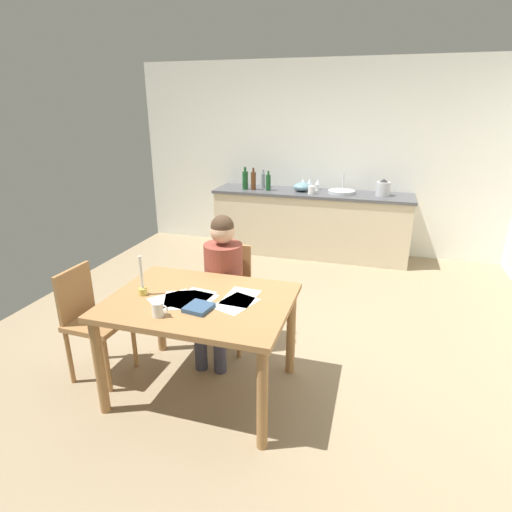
{
  "coord_description": "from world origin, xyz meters",
  "views": [
    {
      "loc": [
        0.88,
        -3.39,
        2.03
      ],
      "look_at": [
        -0.04,
        -0.3,
        0.85
      ],
      "focal_mm": 29.25,
      "sensor_mm": 36.0,
      "label": 1
    }
  ],
  "objects": [
    {
      "name": "ground_plane",
      "position": [
        0.0,
        0.0,
        -0.02
      ],
      "size": [
        5.2,
        5.2,
        0.04
      ],
      "primitive_type": "cube",
      "color": "#937F60"
    },
    {
      "name": "wall_back",
      "position": [
        0.0,
        2.6,
        1.3
      ],
      "size": [
        5.2,
        0.12,
        2.6
      ],
      "primitive_type": "cube",
      "color": "silver",
      "rests_on": "ground"
    },
    {
      "name": "kitchen_counter",
      "position": [
        0.0,
        2.24,
        0.45
      ],
      "size": [
        2.69,
        0.64,
        0.9
      ],
      "color": "beige",
      "rests_on": "ground"
    },
    {
      "name": "dining_table",
      "position": [
        -0.24,
        -1.0,
        0.65
      ],
      "size": [
        1.26,
        0.94,
        0.76
      ],
      "color": "#9E7042",
      "rests_on": "ground"
    },
    {
      "name": "chair_at_table",
      "position": [
        -0.3,
        -0.29,
        0.5
      ],
      "size": [
        0.42,
        0.42,
        0.88
      ],
      "color": "#9E7042",
      "rests_on": "ground"
    },
    {
      "name": "person_seated",
      "position": [
        -0.3,
        -0.44,
        0.68
      ],
      "size": [
        0.33,
        0.6,
        1.19
      ],
      "color": "brown",
      "rests_on": "ground"
    },
    {
      "name": "chair_side_empty",
      "position": [
        -1.13,
        -1.04,
        0.49
      ],
      "size": [
        0.41,
        0.41,
        0.88
      ],
      "color": "#9E7042",
      "rests_on": "ground"
    },
    {
      "name": "coffee_mug",
      "position": [
        -0.38,
        -1.31,
        0.81
      ],
      "size": [
        0.11,
        0.07,
        0.1
      ],
      "color": "white",
      "rests_on": "dining_table"
    },
    {
      "name": "candlestick",
      "position": [
        -0.65,
        -1.05,
        0.84
      ],
      "size": [
        0.06,
        0.06,
        0.29
      ],
      "color": "gold",
      "rests_on": "dining_table"
    },
    {
      "name": "book_magazine",
      "position": [
        -0.18,
        -1.15,
        0.77
      ],
      "size": [
        0.18,
        0.19,
        0.03
      ],
      "primitive_type": "cube",
      "rotation": [
        0.0,
        0.0,
        -0.15
      ],
      "color": "#324D6F",
      "rests_on": "dining_table"
    },
    {
      "name": "paper_letter",
      "position": [
        -0.25,
        -1.04,
        0.76
      ],
      "size": [
        0.25,
        0.32,
        0.0
      ],
      "primitive_type": "cube",
      "rotation": [
        0.0,
        0.0,
        -0.15
      ],
      "color": "white",
      "rests_on": "dining_table"
    },
    {
      "name": "paper_bill",
      "position": [
        -0.41,
        -1.06,
        0.76
      ],
      "size": [
        0.35,
        0.36,
        0.0
      ],
      "primitive_type": "cube",
      "rotation": [
        0.0,
        0.0,
        -0.7
      ],
      "color": "white",
      "rests_on": "dining_table"
    },
    {
      "name": "paper_envelope",
      "position": [
        -0.36,
        -1.06,
        0.76
      ],
      "size": [
        0.31,
        0.35,
        0.0
      ],
      "primitive_type": "cube",
      "rotation": [
        0.0,
        0.0,
        0.41
      ],
      "color": "white",
      "rests_on": "dining_table"
    },
    {
      "name": "paper_receipt",
      "position": [
        0.02,
        -1.0,
        0.76
      ],
      "size": [
        0.3,
        0.35,
        0.0
      ],
      "primitive_type": "cube",
      "rotation": [
        0.0,
        0.0,
        -0.33
      ],
      "color": "white",
      "rests_on": "dining_table"
    },
    {
      "name": "paper_notice",
      "position": [
        0.02,
        -0.9,
        0.76
      ],
      "size": [
        0.22,
        0.31,
        0.0
      ],
      "primitive_type": "cube",
      "rotation": [
        0.0,
        0.0,
        -0.05
      ],
      "color": "white",
      "rests_on": "dining_table"
    },
    {
      "name": "paper_flyer",
      "position": [
        -0.28,
        -1.0,
        0.76
      ],
      "size": [
        0.24,
        0.32,
        0.0
      ],
      "primitive_type": "cube",
      "rotation": [
        0.0,
        0.0,
        -0.12
      ],
      "color": "white",
      "rests_on": "dining_table"
    },
    {
      "name": "sink_unit",
      "position": [
        0.4,
        2.24,
        0.92
      ],
      "size": [
        0.36,
        0.36,
        0.24
      ],
      "color": "#B2B7BC",
      "rests_on": "kitchen_counter"
    },
    {
      "name": "bottle_oil",
      "position": [
        -0.93,
        2.15,
        1.03
      ],
      "size": [
        0.08,
        0.08,
        0.31
      ],
      "color": "#194C23",
      "rests_on": "kitchen_counter"
    },
    {
      "name": "bottle_vinegar",
      "position": [
        -0.81,
        2.15,
        1.03
      ],
      "size": [
        0.07,
        0.07,
        0.3
      ],
      "color": "#593319",
      "rests_on": "kitchen_counter"
    },
    {
      "name": "bottle_wine_red",
      "position": [
        -0.72,
        2.32,
        1.01
      ],
      "size": [
        0.06,
        0.06,
        0.26
      ],
      "color": "#8C999E",
      "rests_on": "kitchen_counter"
    },
    {
      "name": "bottle_sauce",
      "position": [
        -0.6,
        2.16,
        1.01
      ],
      "size": [
        0.07,
        0.07,
        0.27
      ],
      "color": "#194C23",
      "rests_on": "kitchen_counter"
    },
    {
      "name": "mixing_bowl",
      "position": [
        -0.13,
        2.25,
        0.96
      ],
      "size": [
        0.25,
        0.25,
        0.11
      ],
      "primitive_type": "ellipsoid",
      "color": "#668C99",
      "rests_on": "kitchen_counter"
    },
    {
      "name": "stovetop_kettle",
      "position": [
        0.93,
        2.24,
        1.0
      ],
      "size": [
        0.18,
        0.18,
        0.22
      ],
      "color": "#B7BABF",
      "rests_on": "kitchen_counter"
    },
    {
      "name": "wine_glass_near_sink",
      "position": [
        0.05,
        2.39,
        1.01
      ],
      "size": [
        0.07,
        0.07,
        0.15
      ],
      "color": "silver",
      "rests_on": "kitchen_counter"
    },
    {
      "name": "wine_glass_by_kettle",
      "position": [
        -0.06,
        2.39,
        1.01
      ],
      "size": [
        0.07,
        0.07,
        0.15
      ],
      "color": "silver",
      "rests_on": "kitchen_counter"
    },
    {
      "name": "wine_glass_back_left",
      "position": [
        -0.15,
        2.39,
        1.01
      ],
      "size": [
        0.07,
        0.07,
        0.15
      ],
      "color": "silver",
      "rests_on": "kitchen_counter"
    },
    {
      "name": "teacup_on_counter",
      "position": [
        0.02,
        2.09,
        0.95
      ],
      "size": [
        0.13,
        0.09,
        0.11
      ],
      "color": "white",
      "rests_on": "kitchen_counter"
    }
  ]
}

